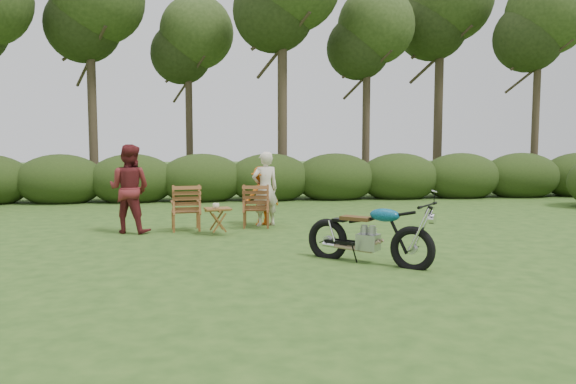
{
  "coord_description": "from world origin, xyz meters",
  "views": [
    {
      "loc": [
        -1.54,
        -7.65,
        1.77
      ],
      "look_at": [
        -0.36,
        1.75,
        0.9
      ],
      "focal_mm": 35.0,
      "sensor_mm": 36.0,
      "label": 1
    }
  ],
  "objects": [
    {
      "name": "lawn_chair_right",
      "position": [
        -0.76,
        3.72,
        0.0
      ],
      "size": [
        0.66,
        0.66,
        0.88
      ],
      "primitive_type": null,
      "rotation": [
        0.0,
        0.0,
        3.04
      ],
      "color": "#5C2D17",
      "rests_on": "ground"
    },
    {
      "name": "adult_b",
      "position": [
        -3.22,
        3.34,
        0.0
      ],
      "size": [
        0.98,
        0.87,
        1.7
      ],
      "primitive_type": "imported",
      "rotation": [
        0.0,
        0.0,
        2.83
      ],
      "color": "maroon",
      "rests_on": "ground"
    },
    {
      "name": "tree_line",
      "position": [
        0.5,
        9.74,
        3.81
      ],
      "size": [
        22.52,
        11.62,
        8.14
      ],
      "color": "#3D3221",
      "rests_on": "ground"
    },
    {
      "name": "ground",
      "position": [
        0.0,
        0.0,
        0.0
      ],
      "size": [
        80.0,
        80.0,
        0.0
      ],
      "primitive_type": "plane",
      "color": "#264517",
      "rests_on": "ground"
    },
    {
      "name": "child",
      "position": [
        -0.63,
        4.02,
        0.0
      ],
      "size": [
        0.9,
        0.7,
        1.23
      ],
      "primitive_type": "imported",
      "rotation": [
        0.0,
        0.0,
        3.49
      ],
      "color": "orange",
      "rests_on": "ground"
    },
    {
      "name": "cup",
      "position": [
        -1.58,
        2.84,
        0.56
      ],
      "size": [
        0.13,
        0.13,
        0.1
      ],
      "primitive_type": "imported",
      "rotation": [
        0.0,
        0.0,
        -0.04
      ],
      "color": "#EFE8C5",
      "rests_on": "side_table"
    },
    {
      "name": "adult_a",
      "position": [
        -0.57,
        3.9,
        0.0
      ],
      "size": [
        0.64,
        0.5,
        1.54
      ],
      "primitive_type": "imported",
      "rotation": [
        0.0,
        0.0,
        3.41
      ],
      "color": "beige",
      "rests_on": "ground"
    },
    {
      "name": "motorcycle",
      "position": [
        0.61,
        0.16,
        0.0
      ],
      "size": [
        1.9,
        1.77,
        1.08
      ],
      "primitive_type": null,
      "rotation": [
        0.0,
        0.0,
        -0.7
      ],
      "color": "#0E87BB",
      "rests_on": "ground"
    },
    {
      "name": "lawn_chair_left",
      "position": [
        -2.17,
        3.49,
        0.0
      ],
      "size": [
        0.69,
        0.69,
        0.9
      ],
      "primitive_type": null,
      "rotation": [
        0.0,
        0.0,
        3.27
      ],
      "color": "brown",
      "rests_on": "ground"
    },
    {
      "name": "side_table",
      "position": [
        -1.55,
        2.89,
        0.25
      ],
      "size": [
        0.56,
        0.5,
        0.51
      ],
      "primitive_type": null,
      "rotation": [
        0.0,
        0.0,
        0.19
      ],
      "color": "brown",
      "rests_on": "ground"
    }
  ]
}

